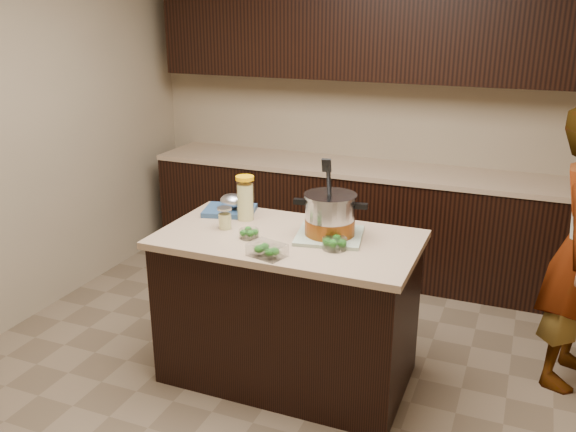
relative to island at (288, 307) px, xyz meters
name	(u,v)px	position (x,y,z in m)	size (l,w,h in m)	color
ground_plane	(288,374)	(0.00, 0.00, -0.45)	(4.00, 4.00, 0.00)	brown
room_shell	(288,89)	(0.00, 0.00, 1.26)	(4.04, 4.04, 2.72)	tan
back_cabinets	(369,161)	(0.00, 1.74, 0.49)	(3.60, 0.63, 2.33)	black
island	(288,307)	(0.00, 0.00, 0.00)	(1.46, 0.81, 0.90)	black
dish_towel	(330,235)	(0.22, 0.07, 0.46)	(0.36, 0.36, 0.02)	#57754E
stock_pot	(330,217)	(0.22, 0.07, 0.57)	(0.41, 0.33, 0.42)	#B7B7BC
lemonade_pitcher	(245,200)	(-0.35, 0.17, 0.57)	(0.14, 0.14, 0.27)	#CFCB7E
mason_jar	(225,219)	(-0.39, -0.02, 0.51)	(0.10, 0.10, 0.14)	#CFCB7E
broccoli_tub_left	(249,234)	(-0.19, -0.11, 0.47)	(0.14, 0.14, 0.05)	silver
broccoli_tub_right	(335,244)	(0.30, -0.08, 0.48)	(0.16, 0.16, 0.06)	silver
broccoli_tub_rect	(267,251)	(0.01, -0.31, 0.48)	(0.21, 0.18, 0.07)	silver
blue_tray	(231,207)	(-0.48, 0.24, 0.49)	(0.36, 0.32, 0.12)	navy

